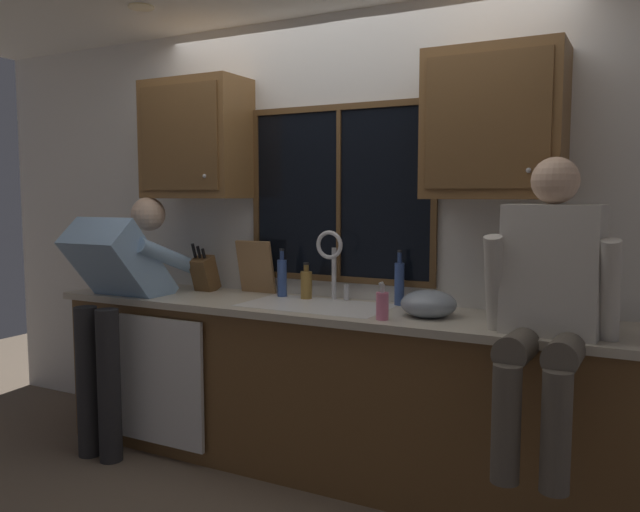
{
  "coord_description": "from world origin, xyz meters",
  "views": [
    {
      "loc": [
        1.55,
        -3.31,
        1.52
      ],
      "look_at": [
        -0.03,
        -0.3,
        1.19
      ],
      "focal_mm": 35.51,
      "sensor_mm": 36.0,
      "label": 1
    }
  ],
  "objects": [
    {
      "name": "back_wall",
      "position": [
        0.0,
        0.06,
        1.27
      ],
      "size": [
        5.65,
        0.12,
        2.55
      ],
      "primitive_type": "cube",
      "color": "silver",
      "rests_on": "floor"
    },
    {
      "name": "ceiling_downlight_left",
      "position": [
        -0.98,
        -0.6,
        2.54
      ],
      "size": [
        0.14,
        0.14,
        0.01
      ],
      "primitive_type": "cylinder",
      "color": "#FFEAB2"
    },
    {
      "name": "window_glass",
      "position": [
        -0.05,
        -0.01,
        1.52
      ],
      "size": [
        1.1,
        0.02,
        0.95
      ],
      "primitive_type": "cube",
      "color": "black"
    },
    {
      "name": "window_frame_top",
      "position": [
        -0.05,
        -0.02,
        2.02
      ],
      "size": [
        1.17,
        0.02,
        0.04
      ],
      "primitive_type": "cube",
      "color": "brown"
    },
    {
      "name": "window_frame_bottom",
      "position": [
        -0.05,
        -0.02,
        1.03
      ],
      "size": [
        1.17,
        0.02,
        0.04
      ],
      "primitive_type": "cube",
      "color": "brown"
    },
    {
      "name": "window_frame_left",
      "position": [
        -0.62,
        -0.02,
        1.52
      ],
      "size": [
        0.03,
        0.02,
        0.95
      ],
      "primitive_type": "cube",
      "color": "brown"
    },
    {
      "name": "window_frame_right",
      "position": [
        0.52,
        -0.02,
        1.52
      ],
      "size": [
        0.03,
        0.02,
        0.95
      ],
      "primitive_type": "cube",
      "color": "brown"
    },
    {
      "name": "window_mullion_center",
      "position": [
        -0.05,
        -0.02,
        1.52
      ],
      "size": [
        0.02,
        0.02,
        0.95
      ],
      "primitive_type": "cube",
      "color": "brown"
    },
    {
      "name": "lower_cabinet_run",
      "position": [
        0.0,
        -0.29,
        0.44
      ],
      "size": [
        3.25,
        0.58,
        0.88
      ],
      "primitive_type": "cube",
      "color": "brown",
      "rests_on": "floor"
    },
    {
      "name": "countertop",
      "position": [
        0.0,
        -0.31,
        0.9
      ],
      "size": [
        3.31,
        0.62,
        0.04
      ],
      "primitive_type": "cube",
      "color": "beige",
      "rests_on": "lower_cabinet_run"
    },
    {
      "name": "dishwasher_front",
      "position": [
        -0.9,
        -0.61,
        0.46
      ],
      "size": [
        0.6,
        0.02,
        0.74
      ],
      "primitive_type": "cube",
      "color": "white"
    },
    {
      "name": "upper_cabinet_left",
      "position": [
        -0.96,
        -0.17,
        1.86
      ],
      "size": [
        0.65,
        0.36,
        0.72
      ],
      "color": "brown"
    },
    {
      "name": "upper_cabinet_right",
      "position": [
        0.86,
        -0.17,
        1.86
      ],
      "size": [
        0.65,
        0.36,
        0.72
      ],
      "color": "brown"
    },
    {
      "name": "sink",
      "position": [
        -0.05,
        -0.3,
        0.82
      ],
      "size": [
        0.8,
        0.46,
        0.21
      ],
      "color": "silver",
      "rests_on": "lower_cabinet_run"
    },
    {
      "name": "faucet",
      "position": [
        -0.04,
        -0.12,
        1.17
      ],
      "size": [
        0.18,
        0.09,
        0.4
      ],
      "color": "silver",
      "rests_on": "countertop"
    },
    {
      "name": "person_standing",
      "position": [
        -1.23,
        -0.59,
        0.94
      ],
      "size": [
        0.53,
        0.71,
        1.51
      ],
      "color": "#262628",
      "rests_on": "floor"
    },
    {
      "name": "person_sitting_on_counter",
      "position": [
        1.18,
        -0.57,
        1.1
      ],
      "size": [
        0.54,
        0.61,
        1.26
      ],
      "color": "#595147",
      "rests_on": "countertop"
    },
    {
      "name": "knife_block",
      "position": [
        -0.91,
        -0.16,
        1.03
      ],
      "size": [
        0.12,
        0.18,
        0.32
      ],
      "color": "brown",
      "rests_on": "countertop"
    },
    {
      "name": "cutting_board",
      "position": [
        -0.59,
        -0.08,
        1.08
      ],
      "size": [
        0.24,
        0.09,
        0.33
      ],
      "primitive_type": "cube",
      "rotation": [
        0.21,
        0.0,
        0.0
      ],
      "color": "#997047",
      "rests_on": "countertop"
    },
    {
      "name": "mixing_bowl",
      "position": [
        0.59,
        -0.32,
        0.98
      ],
      "size": [
        0.28,
        0.28,
        0.14
      ],
      "primitive_type": "ellipsoid",
      "color": "#8C99A8",
      "rests_on": "countertop"
    },
    {
      "name": "soap_dispenser",
      "position": [
        0.42,
        -0.5,
        0.99
      ],
      "size": [
        0.06,
        0.07,
        0.19
      ],
      "color": "pink",
      "rests_on": "countertop"
    },
    {
      "name": "bottle_green_glass",
      "position": [
        0.35,
        -0.08,
        1.05
      ],
      "size": [
        0.05,
        0.05,
        0.3
      ],
      "color": "#334C8C",
      "rests_on": "countertop"
    },
    {
      "name": "bottle_tall_clear",
      "position": [
        -0.2,
        -0.13,
        1.01
      ],
      "size": [
        0.07,
        0.07,
        0.21
      ],
      "color": "olive",
      "rests_on": "countertop"
    },
    {
      "name": "bottle_amber_small",
      "position": [
        -0.37,
        -0.13,
        1.04
      ],
      "size": [
        0.06,
        0.06,
        0.29
      ],
      "color": "#334C8C",
      "rests_on": "countertop"
    }
  ]
}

